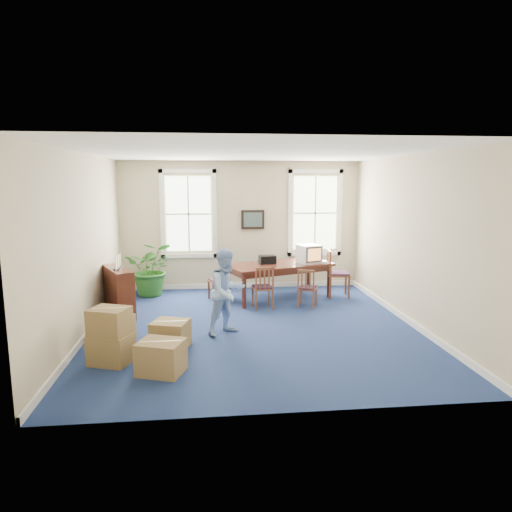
{
  "coord_description": "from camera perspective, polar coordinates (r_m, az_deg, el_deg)",
  "views": [
    {
      "loc": [
        -0.85,
        -8.19,
        2.7
      ],
      "look_at": [
        0.1,
        0.6,
        1.25
      ],
      "focal_mm": 32.0,
      "sensor_mm": 36.0,
      "label": 1
    }
  ],
  "objects": [
    {
      "name": "man",
      "position": [
        8.12,
        -3.63,
        -4.48
      ],
      "size": [
        0.95,
        0.91,
        1.54
      ],
      "primitive_type": "imported",
      "rotation": [
        0.0,
        0.0,
        0.61
      ],
      "color": "#9CC1F4",
      "rests_on": "ground"
    },
    {
      "name": "wall_back",
      "position": [
        11.53,
        -1.91,
        3.84
      ],
      "size": [
        6.5,
        0.0,
        6.5
      ],
      "primitive_type": "plane",
      "rotation": [
        1.57,
        0.0,
        0.0
      ],
      "color": "#C1B291",
      "rests_on": "ground"
    },
    {
      "name": "equipment_bag",
      "position": [
        10.57,
        1.43,
        -0.44
      ],
      "size": [
        0.4,
        0.29,
        0.19
      ],
      "primitive_type": "cube",
      "rotation": [
        0.0,
        0.0,
        0.14
      ],
      "color": "black",
      "rests_on": "conference_table"
    },
    {
      "name": "cardboard_boxes",
      "position": [
        7.29,
        -15.84,
        -9.06
      ],
      "size": [
        1.98,
        1.98,
        0.89
      ],
      "primitive_type": null,
      "rotation": [
        0.0,
        0.0,
        -0.32
      ],
      "color": "olive",
      "rests_on": "ground"
    },
    {
      "name": "baseboard_right",
      "position": [
        9.42,
        18.21,
        -7.45
      ],
      "size": [
        0.04,
        6.5,
        0.12
      ],
      "primitive_type": "cube",
      "color": "white",
      "rests_on": "ground"
    },
    {
      "name": "conference_table",
      "position": [
        10.65,
        2.91,
        -3.12
      ],
      "size": [
        2.62,
        1.83,
        0.82
      ],
      "primitive_type": null,
      "rotation": [
        0.0,
        0.0,
        0.34
      ],
      "color": "#491E14",
      "rests_on": "ground"
    },
    {
      "name": "wall_right",
      "position": [
        9.12,
        18.87,
        1.88
      ],
      "size": [
        0.0,
        6.5,
        6.5
      ],
      "primitive_type": "plane",
      "rotation": [
        1.57,
        0.0,
        -1.57
      ],
      "color": "#C1B291",
      "rests_on": "ground"
    },
    {
      "name": "credenza",
      "position": [
        9.45,
        -16.76,
        -4.75
      ],
      "size": [
        0.8,
        1.23,
        0.94
      ],
      "primitive_type": "cube",
      "rotation": [
        0.0,
        0.0,
        0.43
      ],
      "color": "#491E14",
      "rests_on": "ground"
    },
    {
      "name": "crt_tv",
      "position": [
        10.72,
        6.63,
        0.28
      ],
      "size": [
        0.62,
        0.64,
        0.42
      ],
      "primitive_type": null,
      "rotation": [
        0.0,
        0.0,
        0.36
      ],
      "color": "#B7B7BC",
      "rests_on": "conference_table"
    },
    {
      "name": "floor",
      "position": [
        8.67,
        -0.24,
        -8.84
      ],
      "size": [
        6.5,
        6.5,
        0.0
      ],
      "primitive_type": "plane",
      "color": "navy",
      "rests_on": "ground"
    },
    {
      "name": "wall_picture",
      "position": [
        11.49,
        -0.4,
        4.57
      ],
      "size": [
        0.58,
        0.06,
        0.48
      ],
      "primitive_type": null,
      "color": "black",
      "rests_on": "ground"
    },
    {
      "name": "chair_near_left",
      "position": [
        9.78,
        0.82,
        -3.89
      ],
      "size": [
        0.46,
        0.46,
        0.93
      ],
      "primitive_type": null,
      "rotation": [
        0.0,
        0.0,
        3.24
      ],
      "color": "brown",
      "rests_on": "ground"
    },
    {
      "name": "potted_plant",
      "position": [
        11.13,
        -12.89,
        -1.55
      ],
      "size": [
        1.17,
        1.02,
        1.3
      ],
      "primitive_type": "imported",
      "rotation": [
        0.0,
        0.0,
        0.0
      ],
      "color": "#245C1C",
      "rests_on": "ground"
    },
    {
      "name": "wall_left",
      "position": [
        8.54,
        -20.69,
        1.31
      ],
      "size": [
        0.0,
        6.5,
        6.5
      ],
      "primitive_type": "plane",
      "rotation": [
        1.57,
        0.0,
        1.57
      ],
      "color": "#C1B291",
      "rests_on": "ground"
    },
    {
      "name": "ceiling",
      "position": [
        8.25,
        -0.25,
        12.78
      ],
      "size": [
        6.5,
        6.5,
        0.0
      ],
      "primitive_type": "plane",
      "rotation": [
        3.14,
        0.0,
        0.0
      ],
      "color": "white",
      "rests_on": "ground"
    },
    {
      "name": "chair_near_right",
      "position": [
        9.96,
        6.44,
        -3.95
      ],
      "size": [
        0.5,
        0.5,
        0.85
      ],
      "primitive_type": null,
      "rotation": [
        0.0,
        0.0,
        2.73
      ],
      "color": "brown",
      "rests_on": "ground"
    },
    {
      "name": "baseboard_back",
      "position": [
        11.75,
        -1.86,
        -3.68
      ],
      "size": [
        6.0,
        0.04,
        0.12
      ],
      "primitive_type": "cube",
      "color": "white",
      "rests_on": "ground"
    },
    {
      "name": "game_console",
      "position": [
        10.78,
        8.37,
        -0.71
      ],
      "size": [
        0.19,
        0.22,
        0.05
      ],
      "primitive_type": "cube",
      "rotation": [
        0.0,
        0.0,
        -0.14
      ],
      "color": "white",
      "rests_on": "conference_table"
    },
    {
      "name": "baseboard_left",
      "position": [
        8.87,
        -19.93,
        -8.59
      ],
      "size": [
        0.04,
        6.5,
        0.12
      ],
      "primitive_type": "cube",
      "color": "white",
      "rests_on": "ground"
    },
    {
      "name": "chair_end_left",
      "position": [
        10.51,
        -4.74,
        -3.01
      ],
      "size": [
        0.51,
        0.51,
        0.92
      ],
      "primitive_type": null,
      "rotation": [
        0.0,
        0.0,
        -1.29
      ],
      "color": "brown",
      "rests_on": "ground"
    },
    {
      "name": "window_right",
      "position": [
        11.78,
        7.39,
        5.35
      ],
      "size": [
        1.4,
        0.12,
        2.2
      ],
      "primitive_type": null,
      "color": "white",
      "rests_on": "ground"
    },
    {
      "name": "wall_front",
      "position": [
        5.14,
        3.49,
        -3.1
      ],
      "size": [
        6.5,
        0.0,
        6.5
      ],
      "primitive_type": "plane",
      "rotation": [
        -1.57,
        0.0,
        0.0
      ],
      "color": "#C1B291",
      "rests_on": "ground"
    },
    {
      "name": "brochure_rack",
      "position": [
        9.32,
        -16.84,
        -1.11
      ],
      "size": [
        0.24,
        0.65,
        0.28
      ],
      "primitive_type": null,
      "rotation": [
        0.0,
        0.0,
        0.2
      ],
      "color": "#99999E",
      "rests_on": "credenza"
    },
    {
      "name": "chair_end_right",
      "position": [
        10.93,
        10.27,
        -2.15
      ],
      "size": [
        0.56,
        0.56,
        1.11
      ],
      "primitive_type": null,
      "rotation": [
        0.0,
        0.0,
        1.44
      ],
      "color": "brown",
      "rests_on": "ground"
    },
    {
      "name": "window_left",
      "position": [
        11.46,
        -8.43,
        5.21
      ],
      "size": [
        1.4,
        0.12,
        2.2
      ],
      "primitive_type": null,
      "color": "white",
      "rests_on": "ground"
    }
  ]
}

